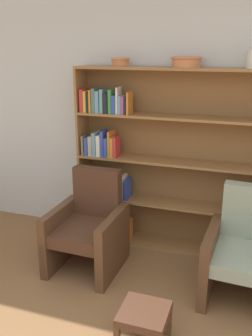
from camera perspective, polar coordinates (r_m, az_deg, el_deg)
The scene contains 7 objects.
wall_back at distance 3.87m, azimuth 11.64°, elevation 7.37°, with size 12.00×0.06×2.75m.
bookshelf at distance 3.89m, azimuth 4.83°, elevation 0.69°, with size 2.12×0.30×1.88m.
bowl_cream at distance 3.81m, azimuth -0.83°, elevation 15.95°, with size 0.19×0.19×0.08m.
bowl_olive at distance 3.65m, azimuth 9.20°, elevation 15.77°, with size 0.29×0.29×0.10m.
armchair_leather at distance 3.67m, azimuth -5.70°, elevation -9.07°, with size 0.66×0.70×0.94m.
armchair_cushioned at distance 3.40m, azimuth 17.72°, elevation -12.26°, with size 0.68×0.71×0.94m.
footstool at distance 2.86m, azimuth 2.77°, elevation -21.68°, with size 0.34×0.34×0.29m.
Camera 1 is at (0.47, -0.98, 2.06)m, focal length 40.00 mm.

